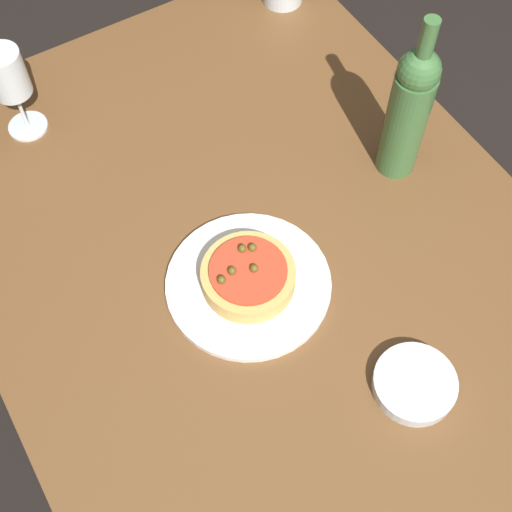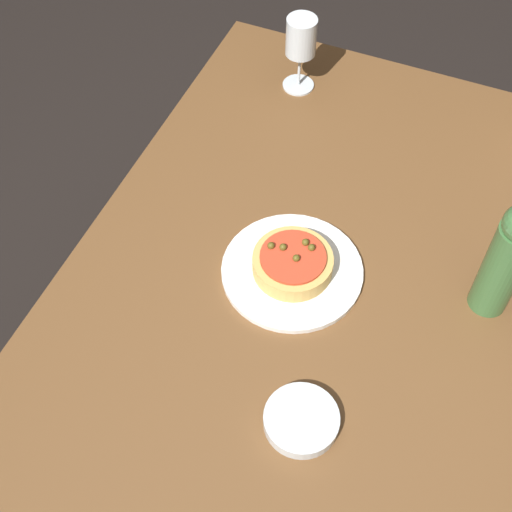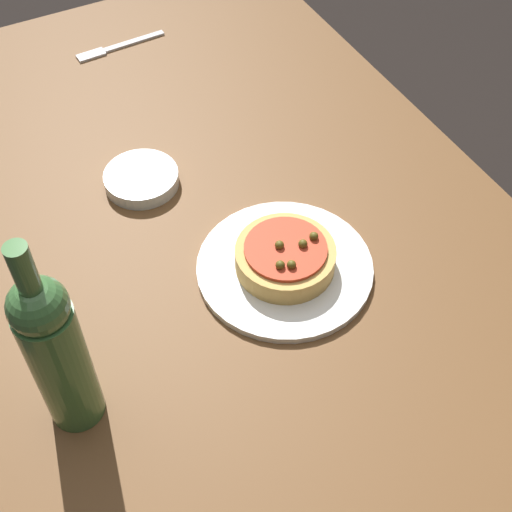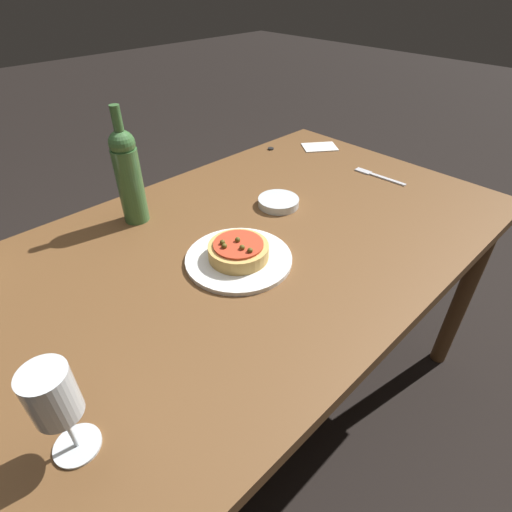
{
  "view_description": "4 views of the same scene",
  "coord_description": "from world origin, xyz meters",
  "px_view_note": "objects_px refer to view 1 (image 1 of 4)",
  "views": [
    {
      "loc": [
        -0.39,
        0.33,
        1.8
      ],
      "look_at": [
        0.1,
        0.03,
        0.83
      ],
      "focal_mm": 50.0,
      "sensor_mm": 36.0,
      "label": 1
    },
    {
      "loc": [
        -0.65,
        -0.19,
        1.9
      ],
      "look_at": [
        0.05,
        0.11,
        0.85
      ],
      "focal_mm": 50.0,
      "sensor_mm": 36.0,
      "label": 2
    },
    {
      "loc": [
        0.69,
        -0.31,
        1.63
      ],
      "look_at": [
        0.08,
        0.01,
        0.81
      ],
      "focal_mm": 50.0,
      "sensor_mm": 36.0,
      "label": 3
    },
    {
      "loc": [
        0.63,
        0.67,
        1.39
      ],
      "look_at": [
        0.07,
        0.09,
        0.79
      ],
      "focal_mm": 28.0,
      "sensor_mm": 36.0,
      "label": 4
    }
  ],
  "objects_px": {
    "pizza": "(248,276)",
    "wine_bottle": "(409,110)",
    "dining_table": "(303,336)",
    "wine_glass": "(8,77)",
    "dinner_plate": "(248,284)",
    "side_bowl": "(414,384)"
  },
  "relations": [
    {
      "from": "dinner_plate",
      "to": "wine_glass",
      "type": "distance_m",
      "value": 0.56
    },
    {
      "from": "dining_table",
      "to": "wine_bottle",
      "type": "relative_size",
      "value": 4.7
    },
    {
      "from": "pizza",
      "to": "wine_bottle",
      "type": "xyz_separation_m",
      "value": [
        0.08,
        -0.36,
        0.11
      ]
    },
    {
      "from": "side_bowl",
      "to": "wine_glass",
      "type": "bearing_deg",
      "value": 21.15
    },
    {
      "from": "wine_bottle",
      "to": "dinner_plate",
      "type": "bearing_deg",
      "value": 102.47
    },
    {
      "from": "wine_bottle",
      "to": "side_bowl",
      "type": "relative_size",
      "value": 2.6
    },
    {
      "from": "dinner_plate",
      "to": "wine_bottle",
      "type": "height_order",
      "value": "wine_bottle"
    },
    {
      "from": "dinner_plate",
      "to": "pizza",
      "type": "distance_m",
      "value": 0.03
    },
    {
      "from": "pizza",
      "to": "wine_bottle",
      "type": "height_order",
      "value": "wine_bottle"
    },
    {
      "from": "pizza",
      "to": "dining_table",
      "type": "bearing_deg",
      "value": -150.85
    },
    {
      "from": "wine_glass",
      "to": "dining_table",
      "type": "bearing_deg",
      "value": -158.85
    },
    {
      "from": "dining_table",
      "to": "dinner_plate",
      "type": "height_order",
      "value": "dinner_plate"
    },
    {
      "from": "dining_table",
      "to": "wine_bottle",
      "type": "height_order",
      "value": "wine_bottle"
    },
    {
      "from": "wine_glass",
      "to": "wine_bottle",
      "type": "bearing_deg",
      "value": -128.5
    },
    {
      "from": "dining_table",
      "to": "wine_bottle",
      "type": "bearing_deg",
      "value": -60.5
    },
    {
      "from": "dinner_plate",
      "to": "dining_table",
      "type": "bearing_deg",
      "value": -150.83
    },
    {
      "from": "wine_glass",
      "to": "side_bowl",
      "type": "distance_m",
      "value": 0.86
    },
    {
      "from": "wine_bottle",
      "to": "side_bowl",
      "type": "xyz_separation_m",
      "value": [
        -0.36,
        0.24,
        -0.13
      ]
    },
    {
      "from": "wine_glass",
      "to": "wine_bottle",
      "type": "height_order",
      "value": "wine_bottle"
    },
    {
      "from": "pizza",
      "to": "dinner_plate",
      "type": "bearing_deg",
      "value": -160.05
    },
    {
      "from": "dining_table",
      "to": "pizza",
      "type": "distance_m",
      "value": 0.16
    },
    {
      "from": "pizza",
      "to": "wine_glass",
      "type": "height_order",
      "value": "wine_glass"
    }
  ]
}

